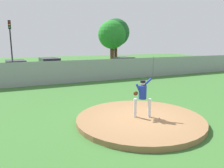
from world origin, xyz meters
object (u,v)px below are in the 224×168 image
parked_car_slate (16,70)px  traffic_light_near (11,38)px  parked_car_red (124,65)px  parked_car_navy (50,67)px  pitcher_youth (142,95)px  baseball (159,118)px

parked_car_slate → traffic_light_near: 5.32m
parked_car_slate → parked_car_red: size_ratio=1.10×
parked_car_red → parked_car_navy: size_ratio=0.90×
parked_car_red → parked_car_navy: parked_car_navy is taller
pitcher_youth → parked_car_navy: pitcher_youth is taller
pitcher_youth → baseball: 1.17m
pitcher_youth → parked_car_red: bearing=64.6°
pitcher_youth → traffic_light_near: 19.43m
traffic_light_near → baseball: bearing=-75.0°
baseball → parked_car_slate: 15.58m
parked_car_red → pitcher_youth: bearing=-115.4°
parked_car_slate → parked_car_navy: (3.09, 0.48, 0.03)m
baseball → parked_car_red: 16.58m
parked_car_slate → traffic_light_near: (-0.21, 4.42, 2.95)m
parked_car_slate → traffic_light_near: size_ratio=0.80×
parked_car_slate → traffic_light_near: bearing=92.7°
baseball → traffic_light_near: traffic_light_near is taller
parked_car_red → traffic_light_near: size_ratio=0.73×
pitcher_youth → parked_car_navy: (-1.32, 14.75, -0.32)m
parked_car_navy → parked_car_slate: bearing=-171.2°
baseball → traffic_light_near: (-5.15, 19.19, 3.52)m
pitcher_youth → baseball: pitcher_youth is taller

